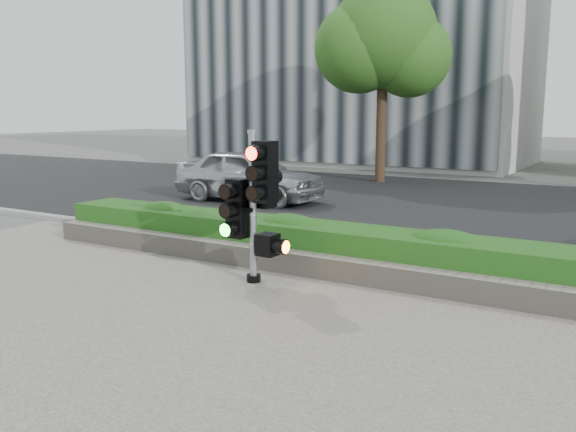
{
  "coord_description": "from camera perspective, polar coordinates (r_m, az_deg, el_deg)",
  "views": [
    {
      "loc": [
        4.02,
        -6.19,
        2.56
      ],
      "look_at": [
        -0.06,
        0.6,
        1.2
      ],
      "focal_mm": 38.0,
      "sensor_mm": 36.0,
      "label": 1
    }
  ],
  "objects": [
    {
      "name": "car_silver",
      "position": [
        17.37,
        -3.67,
        3.84
      ],
      "size": [
        4.41,
        1.81,
        1.5
      ],
      "primitive_type": "imported",
      "rotation": [
        0.0,
        0.0,
        1.58
      ],
      "color": "#B1B3B8",
      "rests_on": "road"
    },
    {
      "name": "sidewalk",
      "position": [
        6.03,
        -15.44,
        -15.6
      ],
      "size": [
        16.0,
        11.0,
        0.03
      ],
      "primitive_type": "cube",
      "color": "#9E9389",
      "rests_on": "ground"
    },
    {
      "name": "building_left",
      "position": [
        32.34,
        7.26,
        18.5
      ],
      "size": [
        16.0,
        9.0,
        15.0
      ],
      "primitive_type": "cube",
      "color": "#B7B7B2",
      "rests_on": "ground"
    },
    {
      "name": "ground",
      "position": [
        7.82,
        -1.92,
        -9.36
      ],
      "size": [
        120.0,
        120.0,
        0.0
      ],
      "primitive_type": "plane",
      "color": "#51514C",
      "rests_on": "ground"
    },
    {
      "name": "road",
      "position": [
        16.88,
        16.86,
        0.67
      ],
      "size": [
        60.0,
        13.0,
        0.02
      ],
      "primitive_type": "cube",
      "color": "black",
      "rests_on": "ground"
    },
    {
      "name": "curb",
      "position": [
        10.48,
        7.51,
        -4.12
      ],
      "size": [
        60.0,
        0.25,
        0.12
      ],
      "primitive_type": "cube",
      "color": "gray",
      "rests_on": "ground"
    },
    {
      "name": "hedge",
      "position": [
        9.87,
        6.15,
        -3.1
      ],
      "size": [
        12.0,
        1.0,
        0.68
      ],
      "primitive_type": "cube",
      "color": "#398729",
      "rests_on": "sidewalk"
    },
    {
      "name": "tree_left",
      "position": [
        22.58,
        8.93,
        15.99
      ],
      "size": [
        4.61,
        4.03,
        7.34
      ],
      "color": "black",
      "rests_on": "ground"
    },
    {
      "name": "stone_wall",
      "position": [
        9.34,
        4.44,
        -4.89
      ],
      "size": [
        12.0,
        0.32,
        0.34
      ],
      "primitive_type": "cube",
      "color": "gray",
      "rests_on": "sidewalk"
    },
    {
      "name": "traffic_signal",
      "position": [
        8.98,
        -3.02,
        1.59
      ],
      "size": [
        0.79,
        0.58,
        2.27
      ],
      "rotation": [
        0.0,
        0.0,
        -0.04
      ],
      "color": "black",
      "rests_on": "sidewalk"
    }
  ]
}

